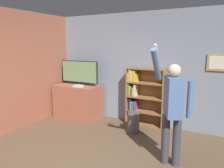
# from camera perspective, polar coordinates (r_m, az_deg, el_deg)

# --- Properties ---
(wall_back) EXTENTS (6.58, 0.09, 2.70)m
(wall_back) POSITION_cam_1_polar(r_m,az_deg,el_deg) (5.38, 7.63, 3.93)
(wall_back) COLOR gray
(wall_back) RESTS_ON ground_plane
(wall_side_brick) EXTENTS (0.06, 4.41, 2.70)m
(wall_side_brick) POSITION_cam_1_polar(r_m,az_deg,el_deg) (5.56, -21.29, 3.53)
(wall_side_brick) COLOR #93513D
(wall_side_brick) RESTS_ON ground_plane
(tv_ledge) EXTENTS (1.20, 0.69, 0.88)m
(tv_ledge) POSITION_cam_1_polar(r_m,az_deg,el_deg) (5.93, -8.79, -4.49)
(tv_ledge) COLOR #93513D
(tv_ledge) RESTS_ON ground_plane
(television) EXTENTS (1.12, 0.22, 0.64)m
(television) POSITION_cam_1_polar(r_m,az_deg,el_deg) (5.85, -8.53, 3.02)
(television) COLOR black
(television) RESTS_ON tv_ledge
(game_console) EXTENTS (0.23, 0.17, 0.05)m
(game_console) POSITION_cam_1_polar(r_m,az_deg,el_deg) (5.58, -8.77, -0.51)
(game_console) COLOR silver
(game_console) RESTS_ON tv_ledge
(bookshelf) EXTENTS (0.93, 0.28, 1.40)m
(bookshelf) POSITION_cam_1_polar(r_m,az_deg,el_deg) (5.29, 7.78, -3.47)
(bookshelf) COLOR brown
(bookshelf) RESTS_ON ground_plane
(person) EXTENTS (0.60, 0.57, 1.94)m
(person) POSITION_cam_1_polar(r_m,az_deg,el_deg) (3.56, 15.54, -5.34)
(person) COLOR #383842
(person) RESTS_ON ground_plane
(waste_bin) EXTENTS (0.27, 0.27, 0.44)m
(waste_bin) POSITION_cam_1_polar(r_m,az_deg,el_deg) (4.95, 5.58, -10.08)
(waste_bin) COLOR #4C4C51
(waste_bin) RESTS_ON ground_plane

